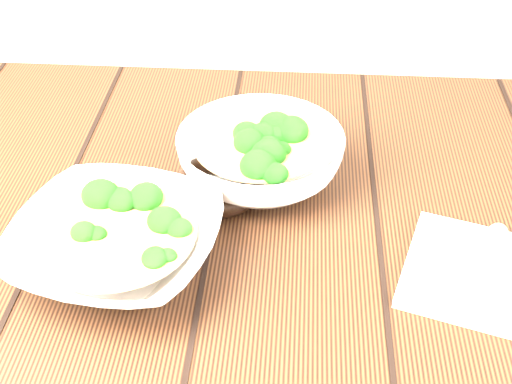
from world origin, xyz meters
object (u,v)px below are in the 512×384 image
object	(u,v)px
soup_bowl_front	(116,243)
napkin	(495,278)
table	(231,296)
trivet	(218,185)
soup_bowl_back	(260,155)

from	to	relation	value
soup_bowl_front	napkin	bearing A→B (deg)	-0.09
table	napkin	world-z (taller)	napkin
soup_bowl_front	napkin	size ratio (longest dim) A/B	1.39
trivet	napkin	bearing A→B (deg)	-22.81
soup_bowl_front	napkin	world-z (taller)	soup_bowl_front
soup_bowl_front	trivet	size ratio (longest dim) A/B	2.29
soup_bowl_front	soup_bowl_back	xyz separation A→B (m)	(0.15, 0.17, 0.01)
table	soup_bowl_front	size ratio (longest dim) A/B	4.44
trivet	napkin	size ratio (longest dim) A/B	0.61
table	soup_bowl_front	xyz separation A→B (m)	(-0.12, -0.07, 0.15)
trivet	napkin	world-z (taller)	trivet
soup_bowl_front	napkin	distance (m)	0.42
soup_bowl_front	trivet	distance (m)	0.17
napkin	trivet	bearing A→B (deg)	174.53
soup_bowl_front	trivet	world-z (taller)	soup_bowl_front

